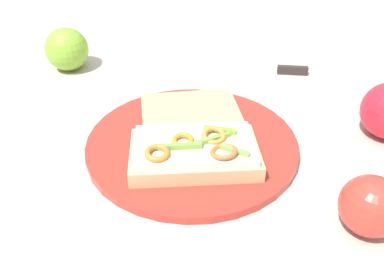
% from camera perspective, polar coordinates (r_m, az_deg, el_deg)
% --- Properties ---
extents(ground_plane, '(2.00, 2.00, 0.00)m').
position_cam_1_polar(ground_plane, '(0.58, -0.00, -2.59)').
color(ground_plane, '#BFAE9F').
rests_on(ground_plane, ground).
extents(plate, '(0.30, 0.30, 0.01)m').
position_cam_1_polar(plate, '(0.57, -0.00, -2.13)').
color(plate, '#B13026').
rests_on(plate, ground_plane).
extents(sandwich, '(0.19, 0.14, 0.04)m').
position_cam_1_polar(sandwich, '(0.52, 0.38, -3.35)').
color(sandwich, tan).
rests_on(sandwich, plate).
extents(bread_slice_side, '(0.17, 0.14, 0.03)m').
position_cam_1_polar(bread_slice_side, '(0.60, -0.30, 1.98)').
color(bread_slice_side, tan).
rests_on(bread_slice_side, plate).
extents(apple_0, '(0.09, 0.09, 0.07)m').
position_cam_1_polar(apple_0, '(0.48, 24.01, -10.05)').
color(apple_0, red).
rests_on(apple_0, ground_plane).
extents(apple_1, '(0.10, 0.10, 0.08)m').
position_cam_1_polar(apple_1, '(0.82, -17.31, 10.61)').
color(apple_1, '#7AB631').
rests_on(apple_1, ground_plane).
extents(knife, '(0.12, 0.02, 0.02)m').
position_cam_1_polar(knife, '(0.79, 13.18, 7.94)').
color(knife, silver).
rests_on(knife, ground_plane).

